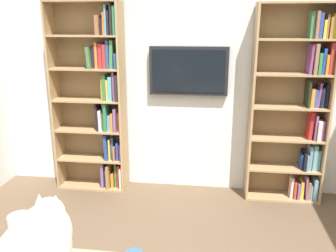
{
  "coord_description": "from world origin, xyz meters",
  "views": [
    {
      "loc": [
        -0.3,
        1.71,
        1.89
      ],
      "look_at": [
        0.06,
        -1.03,
        1.08
      ],
      "focal_mm": 37.76,
      "sensor_mm": 36.0,
      "label": 1
    }
  ],
  "objects_px": {
    "bookshelf_right": "(98,99)",
    "paper_towel_roll": "(22,239)",
    "bookshelf_left": "(298,108)",
    "cat": "(36,251)",
    "wall_mounted_tv": "(189,71)"
  },
  "relations": [
    {
      "from": "bookshelf_right",
      "to": "paper_towel_roll",
      "type": "distance_m",
      "value": 2.4
    },
    {
      "from": "bookshelf_left",
      "to": "paper_towel_roll",
      "type": "relative_size",
      "value": 8.23
    },
    {
      "from": "cat",
      "to": "paper_towel_roll",
      "type": "relative_size",
      "value": 2.56
    },
    {
      "from": "bookshelf_left",
      "to": "paper_towel_roll",
      "type": "height_order",
      "value": "bookshelf_left"
    },
    {
      "from": "bookshelf_right",
      "to": "cat",
      "type": "height_order",
      "value": "bookshelf_right"
    },
    {
      "from": "bookshelf_left",
      "to": "cat",
      "type": "relative_size",
      "value": 3.21
    },
    {
      "from": "wall_mounted_tv",
      "to": "paper_towel_roll",
      "type": "distance_m",
      "value": 2.58
    },
    {
      "from": "bookshelf_left",
      "to": "bookshelf_right",
      "type": "xyz_separation_m",
      "value": [
        2.18,
        0.0,
        0.04
      ]
    },
    {
      "from": "paper_towel_roll",
      "to": "bookshelf_right",
      "type": "bearing_deg",
      "value": -80.72
    },
    {
      "from": "wall_mounted_tv",
      "to": "cat",
      "type": "distance_m",
      "value": 2.71
    },
    {
      "from": "wall_mounted_tv",
      "to": "paper_towel_roll",
      "type": "relative_size",
      "value": 3.38
    },
    {
      "from": "bookshelf_left",
      "to": "cat",
      "type": "xyz_separation_m",
      "value": [
        1.62,
        2.55,
        -0.08
      ]
    },
    {
      "from": "bookshelf_right",
      "to": "cat",
      "type": "bearing_deg",
      "value": 102.45
    },
    {
      "from": "bookshelf_left",
      "to": "bookshelf_right",
      "type": "height_order",
      "value": "bookshelf_right"
    },
    {
      "from": "bookshelf_left",
      "to": "bookshelf_right",
      "type": "bearing_deg",
      "value": 0.06
    }
  ]
}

